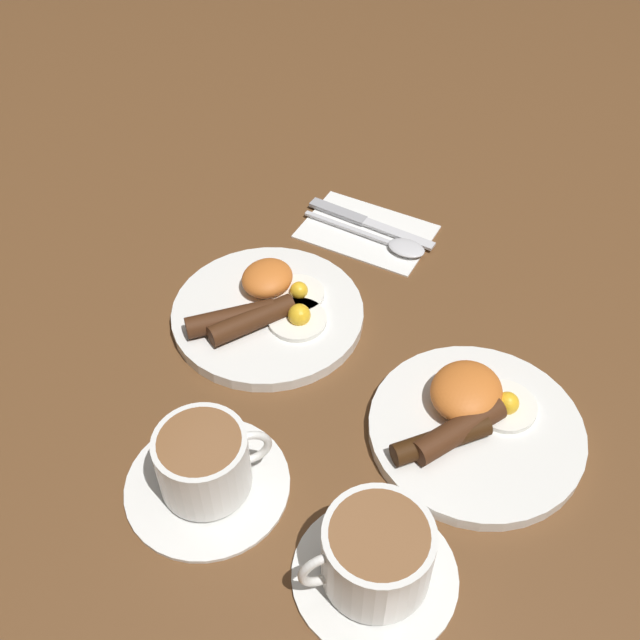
# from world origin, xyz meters

# --- Properties ---
(ground_plane) EXTENTS (3.00, 3.00, 0.00)m
(ground_plane) POSITION_xyz_m (0.00, 0.00, 0.00)
(ground_plane) COLOR brown
(breakfast_plate_near) EXTENTS (0.23, 0.23, 0.05)m
(breakfast_plate_near) POSITION_xyz_m (-0.00, -0.00, 0.01)
(breakfast_plate_near) COLOR white
(breakfast_plate_near) RESTS_ON ground_plane
(breakfast_plate_far) EXTENTS (0.23, 0.23, 0.05)m
(breakfast_plate_far) POSITION_xyz_m (0.04, 0.28, 0.02)
(breakfast_plate_far) COLOR white
(breakfast_plate_far) RESTS_ON ground_plane
(teacup_near) EXTENTS (0.16, 0.16, 0.08)m
(teacup_near) POSITION_xyz_m (0.23, 0.07, 0.03)
(teacup_near) COLOR white
(teacup_near) RESTS_ON ground_plane
(teacup_far) EXTENTS (0.15, 0.15, 0.08)m
(teacup_far) POSITION_xyz_m (0.23, 0.26, 0.04)
(teacup_far) COLOR white
(teacup_far) RESTS_ON ground_plane
(napkin) EXTENTS (0.12, 0.17, 0.01)m
(napkin) POSITION_xyz_m (-0.20, 0.03, 0.00)
(napkin) COLOR white
(napkin) RESTS_ON ground_plane
(knife) EXTENTS (0.02, 0.19, 0.01)m
(knife) POSITION_xyz_m (-0.22, 0.02, 0.01)
(knife) COLOR silver
(knife) RESTS_ON napkin
(spoon) EXTENTS (0.04, 0.18, 0.01)m
(spoon) POSITION_xyz_m (-0.19, 0.08, 0.01)
(spoon) COLOR silver
(spoon) RESTS_ON napkin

